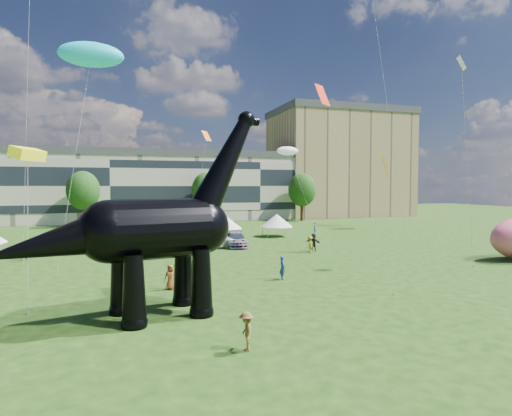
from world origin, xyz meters
name	(u,v)px	position (x,y,z in m)	size (l,w,h in m)	color
ground	(247,315)	(0.00, 0.00, 0.00)	(220.00, 220.00, 0.00)	#16330C
terrace_row	(111,189)	(-8.00, 62.00, 6.00)	(78.00, 11.00, 12.00)	beige
apartment_block	(339,166)	(40.00, 65.00, 11.00)	(28.00, 18.00, 22.00)	tan
tree_mid_left	(83,187)	(-12.00, 53.00, 6.29)	(5.20, 5.20, 9.44)	#382314
tree_mid_right	(207,187)	(8.00, 53.00, 6.29)	(5.20, 5.20, 9.44)	#382314
tree_far_right	(302,187)	(26.00, 53.00, 6.29)	(5.20, 5.20, 9.44)	#382314
dinosaur_sculpture	(149,233)	(-4.72, 1.22, 4.20)	(13.61, 5.28, 11.12)	black
car_silver	(52,242)	(-12.95, 27.45, 0.81)	(1.91, 4.75, 1.62)	silver
car_grey	(164,241)	(-1.86, 24.95, 0.72)	(1.52, 4.35, 1.43)	slate
car_white	(211,240)	(2.92, 23.76, 0.83)	(2.75, 5.96, 1.66)	silver
car_dark	(236,240)	(5.67, 23.83, 0.76)	(2.12, 5.22, 1.51)	#595960
gazebo_near	(226,223)	(6.41, 31.60, 1.92)	(4.09, 4.09, 2.74)	white
gazebo_far	(277,221)	(13.01, 31.17, 2.04)	(4.57, 4.57, 2.90)	silver
visitors	(166,254)	(-2.51, 15.82, 0.85)	(51.13, 38.37, 1.87)	#AB5955
kites	(86,76)	(-8.77, 19.70, 16.06)	(67.60, 46.03, 29.56)	red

